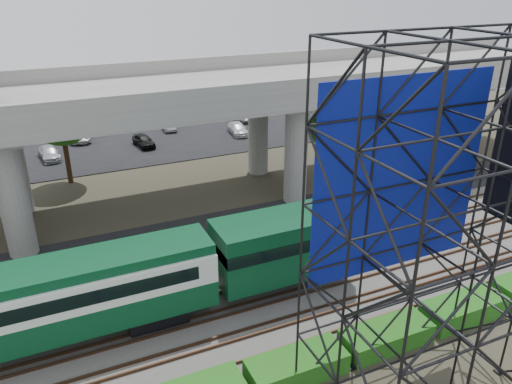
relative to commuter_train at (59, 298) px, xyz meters
name	(u,v)px	position (x,y,z in m)	size (l,w,h in m)	color
ground	(240,325)	(8.29, -2.00, -2.88)	(140.00, 140.00, 0.00)	#474233
ballast_bed	(226,303)	(8.29, 0.00, -2.78)	(90.00, 12.00, 0.20)	slate
service_road	(182,236)	(8.29, 8.50, -2.84)	(90.00, 5.00, 0.08)	black
parking_lot	(119,141)	(8.29, 32.00, -2.84)	(90.00, 18.00, 0.08)	black
harbor_water	(91,99)	(8.29, 54.00, -2.87)	(140.00, 40.00, 0.03)	slate
rail_tracks	(226,300)	(8.29, 0.00, -2.60)	(90.00, 9.52, 0.16)	#472D1E
commuter_train	(59,298)	(0.00, 0.00, 0.00)	(29.30, 3.06, 4.30)	black
overpass	(136,105)	(7.11, 14.00, 5.33)	(80.00, 12.00, 12.40)	#9E9B93
scaffold_tower	(449,252)	(13.37, -9.98, 4.59)	(9.36, 6.36, 15.00)	black
hedge_strip	(297,365)	(9.30, -6.30, -2.32)	(34.60, 1.80, 1.20)	#135513
trees	(90,146)	(3.62, 14.17, 2.69)	(40.94, 16.94, 7.69)	#382314
parked_cars	(122,136)	(8.58, 31.73, -2.19)	(33.36, 9.68, 1.30)	white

